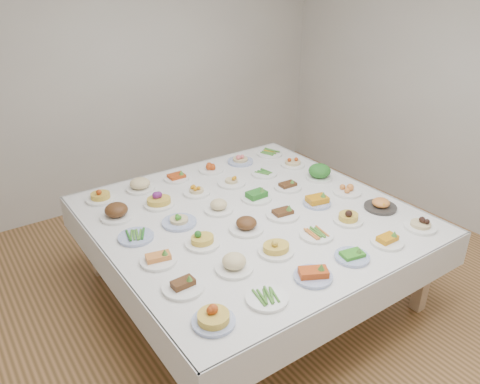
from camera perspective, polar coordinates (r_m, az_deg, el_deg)
room_envelope at (r=3.15m, az=3.95°, el=13.10°), size 5.02×5.02×2.81m
display_table at (r=3.75m, az=1.32°, el=-3.48°), size 2.34×2.34×0.75m
dish_0 at (r=2.64m, az=-3.27°, el=-14.64°), size 0.24×0.24×0.14m
dish_1 at (r=2.83m, az=3.28°, el=-12.69°), size 0.25×0.25×0.05m
dish_2 at (r=3.01m, az=8.94°, el=-9.60°), size 0.24×0.24×0.11m
dish_3 at (r=3.25m, az=13.54°, el=-7.34°), size 0.23×0.23×0.10m
dish_4 at (r=3.47m, az=17.53°, el=-5.41°), size 0.23×0.23×0.10m
dish_5 at (r=3.74m, az=21.22°, el=-3.32°), size 0.24×0.24×0.13m
dish_6 at (r=2.91m, az=-6.96°, el=-11.00°), size 0.26×0.26×0.10m
dish_7 at (r=3.04m, az=-0.72°, el=-8.59°), size 0.25×0.25×0.13m
dish_8 at (r=3.21m, az=4.43°, el=-6.36°), size 0.24×0.24×0.15m
dish_9 at (r=3.45m, az=9.30°, el=-5.05°), size 0.24×0.24×0.05m
dish_10 at (r=3.67m, az=13.10°, el=-2.74°), size 0.22×0.22×0.13m
dish_11 at (r=3.93m, az=16.82°, el=-1.21°), size 0.26×0.26×0.13m
dish_12 at (r=3.17m, az=-9.94°, el=-7.72°), size 0.24×0.24×0.11m
dish_13 at (r=3.30m, az=-4.62°, el=-5.45°), size 0.24×0.24×0.14m
dish_14 at (r=3.46m, az=0.79°, el=-3.84°), size 0.25×0.25×0.13m
dish_15 at (r=3.67m, az=5.24°, el=-2.20°), size 0.26×0.26×0.12m
dish_16 at (r=3.88m, az=9.39°, el=-0.91°), size 0.23×0.23×0.11m
dish_17 at (r=4.12m, az=12.95°, el=0.39°), size 0.24×0.24×0.10m
dish_18 at (r=3.46m, az=-12.58°, el=-5.24°), size 0.25×0.25×0.05m
dish_19 at (r=3.57m, az=-7.46°, el=-3.09°), size 0.26×0.26×0.13m
dish_20 at (r=3.73m, az=-2.61°, el=-1.61°), size 0.23×0.23×0.12m
dish_21 at (r=3.91m, az=2.03°, el=-0.26°), size 0.25×0.25×0.11m
dish_22 at (r=4.13m, az=5.84°, el=0.89°), size 0.24×0.24×0.09m
dish_23 at (r=4.34m, az=9.67°, el=2.48°), size 0.24×0.24×0.15m
dish_24 at (r=3.74m, az=-14.85°, el=-2.09°), size 0.25×0.25×0.15m
dish_25 at (r=3.86m, az=-9.89°, el=-0.61°), size 0.27×0.26×0.16m
dish_26 at (r=4.02m, az=-5.33°, el=0.38°), size 0.22×0.22×0.11m
dish_27 at (r=4.18m, az=-1.05°, el=1.56°), size 0.25×0.25×0.12m
dish_28 at (r=4.39m, az=2.96°, el=2.35°), size 0.24×0.24×0.05m
dish_29 at (r=4.59m, az=6.47°, el=3.88°), size 0.23×0.23×0.13m
dish_30 at (r=4.06m, az=-16.68°, el=-0.18°), size 0.24×0.24×0.14m
dish_31 at (r=4.16m, az=-12.11°, el=1.13°), size 0.26×0.26×0.15m
dish_32 at (r=4.31m, az=-7.76°, el=2.04°), size 0.23×0.23×0.10m
dish_33 at (r=4.46m, az=-3.55°, el=3.01°), size 0.23×0.23×0.09m
dish_34 at (r=4.63m, az=0.04°, el=4.33°), size 0.26×0.26×0.14m
dish_35 at (r=4.85m, az=3.62°, el=4.82°), size 0.26×0.26×0.06m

